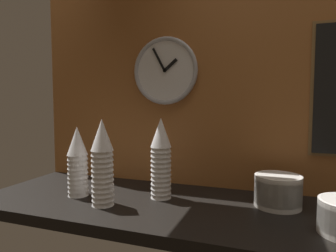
% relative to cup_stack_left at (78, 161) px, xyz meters
% --- Properties ---
extents(ground_plane, '(1.60, 0.56, 0.04)m').
position_rel_cup_stack_left_xyz_m(ground_plane, '(0.43, 0.05, -0.16)').
color(ground_plane, black).
extents(wall_tiled_back, '(1.60, 0.03, 1.05)m').
position_rel_cup_stack_left_xyz_m(wall_tiled_back, '(0.43, 0.31, 0.39)').
color(wall_tiled_back, '#A3602D').
rests_on(wall_tiled_back, ground_plane).
extents(cup_stack_left, '(0.08, 0.08, 0.28)m').
position_rel_cup_stack_left_xyz_m(cup_stack_left, '(0.00, 0.00, 0.00)').
color(cup_stack_left, white).
rests_on(cup_stack_left, ground_plane).
extents(cup_stack_center_left, '(0.08, 0.08, 0.31)m').
position_rel_cup_stack_left_xyz_m(cup_stack_center_left, '(0.15, -0.06, 0.02)').
color(cup_stack_center_left, white).
rests_on(cup_stack_center_left, ground_plane).
extents(cup_stack_center, '(0.08, 0.08, 0.31)m').
position_rel_cup_stack_left_xyz_m(cup_stack_center, '(0.32, 0.08, 0.02)').
color(cup_stack_center, white).
rests_on(cup_stack_center, ground_plane).
extents(bowl_stack_right, '(0.16, 0.16, 0.11)m').
position_rel_cup_stack_left_xyz_m(bowl_stack_right, '(0.75, 0.13, -0.08)').
color(bowl_stack_right, beige).
rests_on(bowl_stack_right, ground_plane).
extents(wall_clock, '(0.30, 0.03, 0.30)m').
position_rel_cup_stack_left_xyz_m(wall_clock, '(0.27, 0.28, 0.37)').
color(wall_clock, white).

